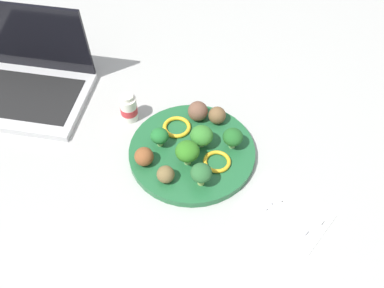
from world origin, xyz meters
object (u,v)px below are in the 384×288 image
at_px(broccoli_floret_mid_left, 201,173).
at_px(knife, 288,202).
at_px(napkin, 286,211).
at_px(pepper_ring_back_left, 216,162).
at_px(laptop, 22,80).
at_px(broccoli_floret_center, 202,136).
at_px(meatball_mid_left, 166,175).
at_px(plate, 192,152).
at_px(broccoli_floret_back_left, 233,137).
at_px(meatball_back_right, 198,111).
at_px(pepper_ring_front_left, 177,127).
at_px(meatball_center, 217,115).
at_px(yogurt_bottle, 129,108).
at_px(broccoli_floret_front_left, 159,136).
at_px(fork, 278,213).
at_px(broccoli_floret_near_rim, 187,152).
at_px(meatball_mid_right, 144,157).

distance_m(broccoli_floret_mid_left, knife, 0.19).
bearing_deg(napkin, pepper_ring_back_left, -4.77).
bearing_deg(laptop, knife, -174.44).
xyz_separation_m(broccoli_floret_center, meatball_mid_left, (0.01, 0.12, -0.01)).
relative_size(napkin, laptop, 0.45).
xyz_separation_m(pepper_ring_back_left, knife, (-0.17, -0.00, -0.01)).
distance_m(plate, broccoli_floret_back_left, 0.10).
xyz_separation_m(plate, meatball_back_right, (0.04, -0.09, 0.03)).
distance_m(meatball_mid_left, pepper_ring_front_left, 0.15).
bearing_deg(laptop, napkin, -176.01).
height_order(plate, meatball_back_right, meatball_back_right).
xyz_separation_m(meatball_center, pepper_ring_front_left, (0.07, 0.07, -0.02)).
bearing_deg(meatball_center, plate, 89.60).
distance_m(pepper_ring_front_left, yogurt_bottle, 0.12).
bearing_deg(broccoli_floret_front_left, broccoli_floret_center, -147.25).
bearing_deg(laptop, broccoli_floret_center, -169.33).
bearing_deg(broccoli_floret_mid_left, broccoli_floret_front_left, -15.51).
distance_m(meatball_mid_left, fork, 0.24).
bearing_deg(broccoli_floret_near_rim, yogurt_bottle, -12.70).
height_order(meatball_mid_right, pepper_ring_front_left, meatball_mid_right).
bearing_deg(broccoli_floret_mid_left, laptop, 0.16).
height_order(broccoli_floret_front_left, yogurt_bottle, yogurt_bottle).
distance_m(meatball_mid_left, meatball_back_right, 0.19).
bearing_deg(meatball_center, fork, 149.37).
relative_size(broccoli_floret_front_left, broccoli_floret_mid_left, 0.85).
relative_size(broccoli_floret_mid_left, laptop, 0.14).
height_order(broccoli_floret_mid_left, laptop, laptop).
xyz_separation_m(napkin, yogurt_bottle, (0.42, -0.03, 0.03)).
distance_m(meatball_mid_right, laptop, 0.39).
height_order(broccoli_floret_near_rim, meatball_back_right, broccoli_floret_near_rim).
bearing_deg(meatball_mid_right, meatball_back_right, -97.32).
xyz_separation_m(broccoli_floret_center, pepper_ring_front_left, (0.07, -0.01, -0.03)).
xyz_separation_m(broccoli_floret_front_left, broccoli_floret_center, (-0.08, -0.05, 0.00)).
distance_m(broccoli_floret_front_left, laptop, 0.39).
relative_size(plate, yogurt_bottle, 3.80).
xyz_separation_m(broccoli_floret_near_rim, meatball_mid_left, (0.01, 0.06, -0.02)).
height_order(meatball_mid_right, pepper_ring_back_left, meatball_mid_right).
bearing_deg(pepper_ring_front_left, pepper_ring_back_left, 164.74).
height_order(meatball_mid_left, yogurt_bottle, yogurt_bottle).
relative_size(broccoli_floret_near_rim, knife, 0.41).
bearing_deg(knife, laptop, 5.56).
relative_size(broccoli_floret_front_left, meatball_back_right, 0.98).
xyz_separation_m(broccoli_floret_back_left, meatball_mid_right, (0.13, 0.14, -0.01)).
bearing_deg(pepper_ring_front_left, broccoli_floret_back_left, -169.37).
distance_m(broccoli_floret_front_left, meatball_back_right, 0.12).
relative_size(broccoli_floret_center, pepper_ring_front_left, 0.82).
height_order(broccoli_floret_front_left, knife, broccoli_floret_front_left).
relative_size(broccoli_floret_front_left, pepper_ring_front_left, 0.71).
xyz_separation_m(broccoli_floret_back_left, laptop, (0.52, 0.12, -0.01)).
bearing_deg(meatball_mid_right, napkin, -167.15).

